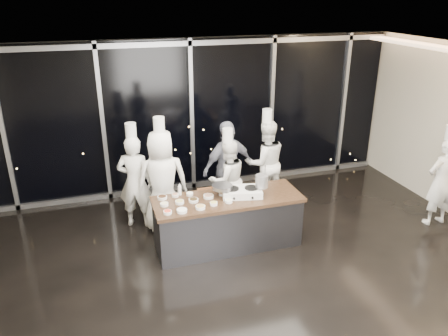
# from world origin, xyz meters

# --- Properties ---
(ground) EXTENTS (9.00, 9.00, 0.00)m
(ground) POSITION_xyz_m (0.00, 0.00, 0.00)
(ground) COLOR black
(ground) RESTS_ON ground
(room_shell) EXTENTS (9.02, 7.02, 3.21)m
(room_shell) POSITION_xyz_m (0.18, 0.00, 2.25)
(room_shell) COLOR #BEB7A2
(room_shell) RESTS_ON ground
(window_wall) EXTENTS (8.90, 0.11, 3.20)m
(window_wall) POSITION_xyz_m (0.00, 3.43, 1.60)
(window_wall) COLOR black
(window_wall) RESTS_ON ground
(demo_counter) EXTENTS (2.46, 0.86, 0.90)m
(demo_counter) POSITION_xyz_m (0.00, 0.90, 0.45)
(demo_counter) COLOR #3B3B40
(demo_counter) RESTS_ON ground
(stove) EXTENTS (0.72, 0.52, 0.14)m
(stove) POSITION_xyz_m (0.25, 0.92, 0.96)
(stove) COLOR silver
(stove) RESTS_ON demo_counter
(frying_pan) EXTENTS (0.62, 0.40, 0.06)m
(frying_pan) POSITION_xyz_m (-0.07, 0.99, 1.07)
(frying_pan) COLOR gray
(frying_pan) RESTS_ON stove
(stock_pot) EXTENTS (0.25, 0.25, 0.21)m
(stock_pot) POSITION_xyz_m (0.57, 0.85, 1.14)
(stock_pot) COLOR #A7A7A9
(stock_pot) RESTS_ON stove
(prep_bowls) EXTENTS (1.14, 0.71, 0.05)m
(prep_bowls) POSITION_xyz_m (-0.62, 0.89, 0.93)
(prep_bowls) COLOR white
(prep_bowls) RESTS_ON demo_counter
(squeeze_bottle) EXTENTS (0.06, 0.06, 0.21)m
(squeeze_bottle) POSITION_xyz_m (-0.73, 1.24, 1.00)
(squeeze_bottle) COLOR white
(squeeze_bottle) RESTS_ON demo_counter
(chef_far_left) EXTENTS (0.74, 0.60, 1.96)m
(chef_far_left) POSITION_xyz_m (-1.38, 2.07, 0.89)
(chef_far_left) COLOR white
(chef_far_left) RESTS_ON ground
(chef_left) EXTENTS (0.94, 0.63, 2.10)m
(chef_left) POSITION_xyz_m (-0.92, 1.82, 0.94)
(chef_left) COLOR white
(chef_left) RESTS_ON ground
(chef_center) EXTENTS (0.83, 0.69, 1.77)m
(chef_center) POSITION_xyz_m (0.31, 1.88, 0.78)
(chef_center) COLOR white
(chef_center) RESTS_ON ground
(guest) EXTENTS (1.15, 0.71, 1.83)m
(guest) POSITION_xyz_m (0.39, 2.10, 0.92)
(guest) COLOR #121933
(guest) RESTS_ON ground
(chef_right) EXTENTS (0.86, 0.68, 1.96)m
(chef_right) POSITION_xyz_m (1.22, 2.25, 0.88)
(chef_right) COLOR white
(chef_right) RESTS_ON ground
(chef_side) EXTENTS (0.63, 0.43, 1.90)m
(chef_side) POSITION_xyz_m (3.94, 0.50, 0.86)
(chef_side) COLOR white
(chef_side) RESTS_ON ground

